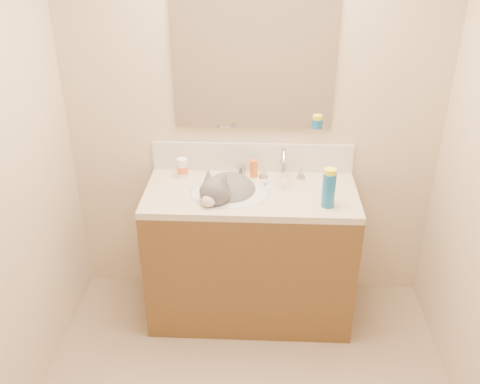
# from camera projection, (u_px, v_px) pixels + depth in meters

# --- Properties ---
(room_shell) EXTENTS (2.24, 2.54, 2.52)m
(room_shell) POSITION_uv_depth(u_px,v_px,m) (245.00, 165.00, 1.86)
(room_shell) COLOR beige
(room_shell) RESTS_ON ground
(vanity_cabinet) EXTENTS (1.20, 0.55, 0.82)m
(vanity_cabinet) POSITION_uv_depth(u_px,v_px,m) (250.00, 257.00, 3.22)
(vanity_cabinet) COLOR brown
(vanity_cabinet) RESTS_ON ground
(counter_slab) EXTENTS (1.20, 0.55, 0.04)m
(counter_slab) POSITION_uv_depth(u_px,v_px,m) (251.00, 194.00, 3.02)
(counter_slab) COLOR beige
(counter_slab) RESTS_ON vanity_cabinet
(basin) EXTENTS (0.45, 0.36, 0.14)m
(basin) POSITION_uv_depth(u_px,v_px,m) (230.00, 204.00, 3.02)
(basin) COLOR silver
(basin) RESTS_ON vanity_cabinet
(faucet) EXTENTS (0.28, 0.20, 0.21)m
(faucet) POSITION_uv_depth(u_px,v_px,m) (283.00, 168.00, 3.08)
(faucet) COLOR silver
(faucet) RESTS_ON counter_slab
(cat) EXTENTS (0.44, 0.48, 0.34)m
(cat) POSITION_uv_depth(u_px,v_px,m) (227.00, 195.00, 3.02)
(cat) COLOR #504E50
(cat) RESTS_ON basin
(backsplash) EXTENTS (1.20, 0.02, 0.18)m
(backsplash) POSITION_uv_depth(u_px,v_px,m) (252.00, 157.00, 3.20)
(backsplash) COLOR silver
(backsplash) RESTS_ON counter_slab
(mirror) EXTENTS (0.90, 0.02, 0.80)m
(mirror) POSITION_uv_depth(u_px,v_px,m) (254.00, 59.00, 2.92)
(mirror) COLOR white
(mirror) RESTS_ON room_shell
(pill_bottle) EXTENTS (0.07, 0.07, 0.11)m
(pill_bottle) POSITION_uv_depth(u_px,v_px,m) (182.00, 168.00, 3.15)
(pill_bottle) COLOR white
(pill_bottle) RESTS_ON counter_slab
(pill_label) EXTENTS (0.07, 0.07, 0.04)m
(pill_label) POSITION_uv_depth(u_px,v_px,m) (183.00, 169.00, 3.15)
(pill_label) COLOR orange
(pill_label) RESTS_ON pill_bottle
(silver_jar) EXTENTS (0.06, 0.06, 0.06)m
(silver_jar) POSITION_uv_depth(u_px,v_px,m) (242.00, 170.00, 3.19)
(silver_jar) COLOR #B7B7BC
(silver_jar) RESTS_ON counter_slab
(amber_bottle) EXTENTS (0.05, 0.05, 0.11)m
(amber_bottle) POSITION_uv_depth(u_px,v_px,m) (254.00, 168.00, 3.15)
(amber_bottle) COLOR orange
(amber_bottle) RESTS_ON counter_slab
(toothbrush) EXTENTS (0.04, 0.12, 0.01)m
(toothbrush) POSITION_uv_depth(u_px,v_px,m) (266.00, 184.00, 3.07)
(toothbrush) COLOR white
(toothbrush) RESTS_ON counter_slab
(toothbrush_head) EXTENTS (0.02, 0.03, 0.02)m
(toothbrush_head) POSITION_uv_depth(u_px,v_px,m) (266.00, 184.00, 3.07)
(toothbrush_head) COLOR #659ED7
(toothbrush_head) RESTS_ON counter_slab
(spray_can) EXTENTS (0.09, 0.09, 0.19)m
(spray_can) POSITION_uv_depth(u_px,v_px,m) (329.00, 190.00, 2.82)
(spray_can) COLOR #1867A8
(spray_can) RESTS_ON counter_slab
(spray_cap) EXTENTS (0.08, 0.08, 0.04)m
(spray_cap) POSITION_uv_depth(u_px,v_px,m) (330.00, 172.00, 2.77)
(spray_cap) COLOR #FEFB1A
(spray_cap) RESTS_ON spray_can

